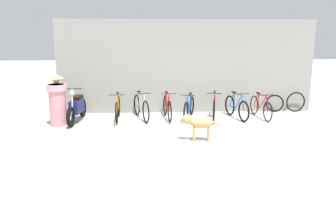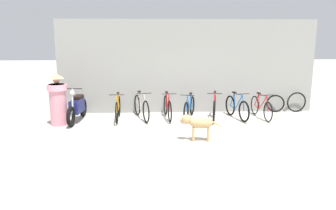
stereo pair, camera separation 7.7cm
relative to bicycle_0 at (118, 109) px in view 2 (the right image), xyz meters
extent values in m
plane|color=#B7B2A5|center=(2.33, -1.99, -0.37)|extent=(60.00, 60.00, 0.00)
cube|color=gray|center=(2.33, 1.06, 1.24)|extent=(8.92, 0.20, 3.21)
torus|color=black|center=(0.01, -0.52, -0.02)|extent=(0.06, 0.68, 0.68)
torus|color=black|center=(-0.01, 0.51, -0.02)|extent=(0.06, 0.68, 0.68)
cylinder|color=orange|center=(0.00, -0.12, 0.20)|extent=(0.04, 0.51, 0.56)
cylinder|color=orange|center=(0.00, 0.18, 0.18)|extent=(0.03, 0.13, 0.52)
cylinder|color=orange|center=(0.00, -0.07, 0.45)|extent=(0.04, 0.60, 0.06)
cylinder|color=orange|center=(-0.01, 0.32, -0.05)|extent=(0.04, 0.39, 0.08)
cylinder|color=orange|center=(-0.01, 0.37, 0.21)|extent=(0.04, 0.31, 0.48)
cylinder|color=orange|center=(0.01, -0.44, 0.22)|extent=(0.03, 0.18, 0.50)
cube|color=black|center=(-0.01, 0.23, 0.47)|extent=(0.07, 0.18, 0.05)
cylinder|color=black|center=(0.01, -0.36, 0.51)|extent=(0.46, 0.04, 0.02)
torus|color=black|center=(0.90, -0.43, -0.02)|extent=(0.24, 0.68, 0.70)
torus|color=black|center=(0.59, 0.62, -0.02)|extent=(0.24, 0.68, 0.70)
cylinder|color=beige|center=(0.78, -0.02, 0.21)|extent=(0.18, 0.53, 0.58)
cylinder|color=beige|center=(0.69, 0.28, 0.19)|extent=(0.07, 0.14, 0.53)
cylinder|color=beige|center=(0.77, 0.03, 0.47)|extent=(0.21, 0.61, 0.06)
cylinder|color=beige|center=(0.65, 0.43, -0.04)|extent=(0.15, 0.40, 0.08)
cylinder|color=beige|center=(0.63, 0.48, 0.22)|extent=(0.12, 0.32, 0.49)
cylinder|color=beige|center=(0.88, -0.35, 0.24)|extent=(0.08, 0.19, 0.52)
cube|color=black|center=(0.68, 0.33, 0.49)|extent=(0.12, 0.19, 0.05)
cylinder|color=black|center=(0.86, -0.27, 0.53)|extent=(0.45, 0.15, 0.02)
torus|color=black|center=(1.64, -0.41, -0.03)|extent=(0.10, 0.68, 0.68)
torus|color=black|center=(1.55, 0.58, -0.03)|extent=(0.10, 0.68, 0.68)
cylinder|color=red|center=(1.61, -0.02, 0.20)|extent=(0.07, 0.50, 0.56)
cylinder|color=red|center=(1.58, 0.26, 0.18)|extent=(0.04, 0.13, 0.52)
cylinder|color=red|center=(1.60, 0.02, 0.45)|extent=(0.08, 0.58, 0.06)
cylinder|color=red|center=(1.57, 0.40, -0.05)|extent=(0.06, 0.38, 0.08)
cylinder|color=red|center=(1.57, 0.45, 0.20)|extent=(0.05, 0.30, 0.47)
cylinder|color=red|center=(1.64, -0.34, 0.22)|extent=(0.04, 0.18, 0.50)
cube|color=black|center=(1.58, 0.31, 0.47)|extent=(0.09, 0.19, 0.05)
cylinder|color=black|center=(1.63, -0.26, 0.51)|extent=(0.46, 0.06, 0.02)
torus|color=black|center=(2.16, -0.39, -0.05)|extent=(0.25, 0.62, 0.64)
torus|color=black|center=(2.46, 0.56, -0.05)|extent=(0.25, 0.62, 0.64)
cylinder|color=#1959A5|center=(2.27, -0.02, 0.16)|extent=(0.18, 0.48, 0.53)
cylinder|color=#1959A5|center=(2.36, 0.25, 0.15)|extent=(0.07, 0.13, 0.49)
cylinder|color=#1959A5|center=(2.29, 0.02, 0.40)|extent=(0.20, 0.55, 0.06)
cylinder|color=#1959A5|center=(2.41, 0.38, -0.07)|extent=(0.14, 0.37, 0.08)
cylinder|color=#1959A5|center=(2.42, 0.43, 0.17)|extent=(0.12, 0.29, 0.45)
cylinder|color=#1959A5|center=(2.18, -0.32, 0.19)|extent=(0.08, 0.18, 0.47)
cube|color=black|center=(2.38, 0.30, 0.42)|extent=(0.12, 0.19, 0.05)
cylinder|color=black|center=(2.20, -0.25, 0.46)|extent=(0.44, 0.17, 0.02)
torus|color=black|center=(2.99, -0.60, -0.01)|extent=(0.20, 0.70, 0.71)
torus|color=black|center=(3.21, 0.42, -0.01)|extent=(0.20, 0.70, 0.71)
cylinder|color=red|center=(3.08, -0.20, 0.22)|extent=(0.14, 0.51, 0.58)
cylinder|color=red|center=(3.14, 0.09, 0.20)|extent=(0.05, 0.13, 0.54)
cylinder|color=red|center=(3.09, -0.15, 0.48)|extent=(0.15, 0.60, 0.06)
cylinder|color=red|center=(3.17, 0.23, -0.04)|extent=(0.11, 0.39, 0.08)
cylinder|color=red|center=(3.18, 0.28, 0.23)|extent=(0.09, 0.31, 0.49)
cylinder|color=red|center=(3.01, -0.52, 0.24)|extent=(0.07, 0.19, 0.52)
cube|color=black|center=(3.15, 0.14, 0.49)|extent=(0.11, 0.19, 0.05)
cylinder|color=black|center=(3.03, -0.44, 0.54)|extent=(0.45, 0.12, 0.02)
torus|color=black|center=(3.96, -0.50, -0.03)|extent=(0.20, 0.67, 0.68)
torus|color=black|center=(3.75, 0.45, -0.03)|extent=(0.20, 0.67, 0.68)
cylinder|color=#1959A5|center=(3.88, -0.13, 0.19)|extent=(0.13, 0.48, 0.56)
cylinder|color=#1959A5|center=(3.82, 0.14, 0.17)|extent=(0.05, 0.13, 0.51)
cylinder|color=#1959A5|center=(3.87, -0.08, 0.45)|extent=(0.15, 0.55, 0.06)
cylinder|color=#1959A5|center=(3.79, 0.27, -0.05)|extent=(0.11, 0.36, 0.08)
cylinder|color=#1959A5|center=(3.78, 0.32, 0.20)|extent=(0.09, 0.29, 0.47)
cylinder|color=#1959A5|center=(3.95, -0.43, 0.22)|extent=(0.06, 0.17, 0.50)
cube|color=black|center=(3.81, 0.19, 0.46)|extent=(0.11, 0.19, 0.05)
cylinder|color=black|center=(3.93, -0.36, 0.50)|extent=(0.45, 0.12, 0.02)
torus|color=black|center=(4.72, -0.52, -0.05)|extent=(0.09, 0.64, 0.64)
torus|color=black|center=(4.63, 0.55, -0.05)|extent=(0.09, 0.64, 0.64)
cylinder|color=red|center=(4.68, -0.10, 0.16)|extent=(0.07, 0.53, 0.53)
cylinder|color=red|center=(4.66, 0.20, 0.14)|extent=(0.04, 0.14, 0.49)
cylinder|color=red|center=(4.68, -0.05, 0.40)|extent=(0.08, 0.62, 0.06)
cylinder|color=red|center=(4.65, 0.35, -0.07)|extent=(0.06, 0.41, 0.08)
cylinder|color=red|center=(4.64, 0.40, 0.17)|extent=(0.05, 0.32, 0.45)
cylinder|color=red|center=(4.71, -0.44, 0.18)|extent=(0.04, 0.19, 0.47)
cube|color=black|center=(4.65, 0.26, 0.41)|extent=(0.08, 0.19, 0.05)
cylinder|color=black|center=(4.71, -0.36, 0.46)|extent=(0.46, 0.06, 0.02)
torus|color=black|center=(-1.31, -0.80, -0.06)|extent=(0.15, 0.62, 0.62)
torus|color=black|center=(-1.22, 0.53, -0.06)|extent=(0.15, 0.62, 0.62)
cube|color=navy|center=(-1.26, -0.13, 0.13)|extent=(0.33, 0.83, 0.41)
cube|color=black|center=(-1.25, 0.01, 0.38)|extent=(0.27, 0.54, 0.10)
cylinder|color=silver|center=(-1.29, -0.55, 0.43)|extent=(0.06, 0.15, 0.61)
cylinder|color=silver|center=(-1.30, -0.70, 0.04)|extent=(0.05, 0.23, 0.21)
cylinder|color=black|center=(-1.29, -0.50, 0.73)|extent=(0.58, 0.07, 0.03)
sphere|color=silver|center=(-1.29, -0.53, 0.61)|extent=(0.15, 0.15, 0.14)
ellipsoid|color=tan|center=(2.33, -2.30, 0.11)|extent=(0.64, 0.37, 0.30)
cylinder|color=tan|center=(2.14, -2.36, -0.19)|extent=(0.07, 0.07, 0.36)
cylinder|color=tan|center=(2.16, -2.20, -0.19)|extent=(0.07, 0.07, 0.36)
cylinder|color=tan|center=(2.51, -2.41, -0.19)|extent=(0.07, 0.07, 0.36)
cylinder|color=tan|center=(2.53, -2.24, -0.19)|extent=(0.07, 0.07, 0.36)
sphere|color=tan|center=(1.96, -2.25, 0.19)|extent=(0.28, 0.28, 0.25)
ellipsoid|color=tan|center=(1.86, -2.24, 0.17)|extent=(0.15, 0.12, 0.10)
cylinder|color=tan|center=(2.74, -2.35, 0.08)|extent=(0.27, 0.08, 0.16)
cylinder|color=pink|center=(-1.73, -0.55, 0.26)|extent=(0.68, 0.68, 1.24)
cylinder|color=#FFA0B2|center=(-1.73, -0.55, 0.79)|extent=(0.81, 0.81, 0.18)
sphere|color=tan|center=(-1.73, -0.55, 0.99)|extent=(0.27, 0.27, 0.20)
cone|color=tan|center=(-1.73, -0.55, 1.13)|extent=(0.63, 0.63, 0.16)
torus|color=black|center=(5.46, 0.81, -0.05)|extent=(0.61, 0.21, 0.62)
torus|color=black|center=(6.21, 0.80, -0.01)|extent=(0.71, 0.10, 0.71)
camera|label=1|loc=(1.01, -10.31, 2.25)|focal=35.00mm
camera|label=2|loc=(1.08, -10.32, 2.25)|focal=35.00mm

